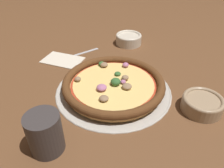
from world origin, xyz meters
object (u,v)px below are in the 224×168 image
pizza_tray (112,89)px  bowl_far (128,39)px  bowl_near (201,103)px  fork (77,54)px  pizza (112,84)px  drinking_cup (43,133)px  napkin (61,60)px

pizza_tray → bowl_far: (0.07, 0.36, 0.02)m
bowl_near → bowl_far: (-0.19, 0.45, 0.00)m
bowl_near → fork: bowl_near is taller
pizza → drinking_cup: bearing=-124.1°
pizza_tray → fork: pizza_tray is taller
bowl_far → drinking_cup: (-0.23, -0.59, 0.03)m
pizza → drinking_cup: drinking_cup is taller
drinking_cup → fork: 0.49m
pizza_tray → pizza: pizza is taller
bowl_near → fork: (-0.41, 0.34, -0.02)m
bowl_near → drinking_cup: size_ratio=1.13×
bowl_near → fork: bearing=140.0°
pizza_tray → napkin: size_ratio=2.08×
bowl_near → bowl_far: size_ratio=1.01×
pizza_tray → pizza: 0.02m
bowl_near → pizza_tray: bearing=160.3°
pizza_tray → fork: (-0.15, 0.25, -0.00)m
pizza → drinking_cup: (-0.16, -0.23, 0.03)m
bowl_near → drinking_cup: 0.44m
bowl_near → napkin: 0.55m
pizza_tray → bowl_near: (0.26, -0.09, 0.02)m
pizza_tray → drinking_cup: drinking_cup is taller
pizza → napkin: bearing=136.2°
bowl_near → drinking_cup: drinking_cup is taller
pizza → napkin: 0.29m
pizza_tray → fork: size_ratio=2.53×
fork → bowl_far: bearing=170.6°
bowl_far → bowl_near: bearing=-67.2°
pizza → bowl_near: pizza is taller
drinking_cup → fork: bearing=89.1°
pizza_tray → drinking_cup: bearing=-124.1°
pizza → bowl_near: size_ratio=2.83×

